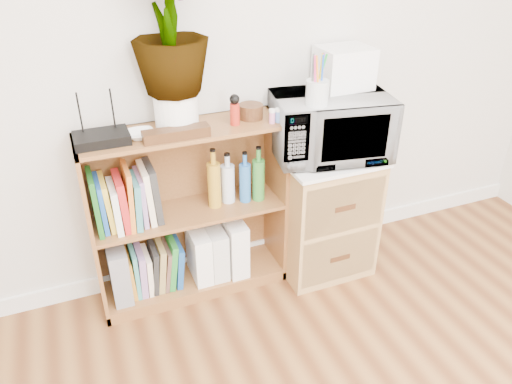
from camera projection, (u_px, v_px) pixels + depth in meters
skirting_board at (244, 250)px, 3.02m from camera, size 4.00×0.02×0.10m
bookshelf at (189, 214)px, 2.58m from camera, size 1.00×0.30×0.95m
wicker_unit at (322, 213)px, 2.83m from camera, size 0.50×0.45×0.70m
microwave at (330, 126)px, 2.56m from camera, size 0.64×0.49×0.32m
pen_cup at (317, 93)px, 2.33m from camera, size 0.11×0.11×0.12m
small_appliance at (344, 68)px, 2.54m from camera, size 0.26×0.22×0.21m
router at (102, 138)px, 2.20m from camera, size 0.24×0.16×0.04m
white_bowl at (140, 135)px, 2.25m from camera, size 0.13×0.13×0.03m
plant_pot at (176, 111)px, 2.32m from camera, size 0.20×0.20×0.17m
potted_plant at (169, 24)px, 2.12m from camera, size 0.34×0.34×0.60m
trinket_box at (176, 134)px, 2.24m from camera, size 0.30×0.08×0.05m
kokeshi_doll at (235, 114)px, 2.37m from camera, size 0.05×0.05×0.10m
wooden_bowl at (251, 111)px, 2.45m from camera, size 0.12×0.12×0.07m
paint_jars at (278, 117)px, 2.41m from camera, size 0.11×0.04×0.06m
file_box at (118, 270)px, 2.58m from camera, size 0.09×0.25×0.31m
magazine_holder_left at (199, 254)px, 2.72m from camera, size 0.09×0.23×0.29m
magazine_holder_mid at (215, 250)px, 2.75m from camera, size 0.09×0.23×0.29m
magazine_holder_right at (233, 244)px, 2.77m from camera, size 0.10×0.26×0.32m
cookbooks at (126, 199)px, 2.41m from camera, size 0.32×0.20×0.31m
liquor_bottles at (234, 177)px, 2.58m from camera, size 0.30×0.07×0.31m
lower_books at (155, 266)px, 2.66m from camera, size 0.30×0.19×0.27m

